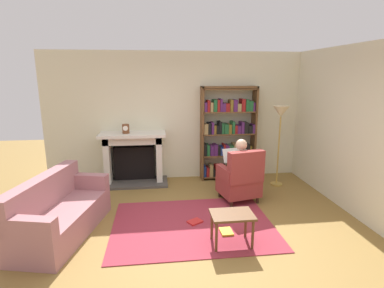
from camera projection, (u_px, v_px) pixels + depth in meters
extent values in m
plane|color=olive|center=(195.00, 235.00, 4.25)|extent=(14.00, 14.00, 0.00)
cube|color=beige|center=(180.00, 116.00, 6.42)|extent=(5.60, 0.10, 2.70)
cube|color=beige|center=(330.00, 124.00, 5.47)|extent=(0.10, 5.20, 2.70)
cube|color=maroon|center=(193.00, 224.00, 4.54)|extent=(2.40, 1.80, 0.01)
cube|color=#4C4742|center=(135.00, 183.00, 6.24)|extent=(1.37, 0.64, 0.05)
cube|color=black|center=(134.00, 163.00, 6.37)|extent=(0.85, 0.20, 0.70)
cube|color=silver|center=(108.00, 160.00, 6.17)|extent=(0.12, 0.44, 1.01)
cube|color=silver|center=(159.00, 158.00, 6.29)|extent=(0.12, 0.44, 1.01)
cube|color=silver|center=(133.00, 139.00, 6.13)|extent=(1.17, 0.44, 0.16)
cube|color=silver|center=(132.00, 134.00, 6.05)|extent=(1.33, 0.56, 0.06)
cylinder|color=brown|center=(126.00, 129.00, 5.99)|extent=(0.14, 0.14, 0.18)
cylinder|color=white|center=(125.00, 128.00, 5.92)|extent=(0.10, 0.01, 0.10)
cube|color=brown|center=(202.00, 134.00, 6.35)|extent=(0.04, 0.32, 1.99)
cube|color=brown|center=(254.00, 133.00, 6.48)|extent=(0.04, 0.32, 1.99)
cube|color=brown|center=(229.00, 87.00, 6.19)|extent=(1.18, 0.32, 0.04)
cube|color=brown|center=(227.00, 175.00, 6.62)|extent=(1.14, 0.32, 0.02)
cube|color=navy|center=(204.00, 170.00, 6.53)|extent=(0.05, 0.26, 0.23)
cube|color=maroon|center=(207.00, 171.00, 6.54)|extent=(0.06, 0.26, 0.19)
cube|color=#997F4C|center=(210.00, 170.00, 6.54)|extent=(0.08, 0.26, 0.25)
cube|color=black|center=(213.00, 172.00, 6.56)|extent=(0.04, 0.26, 0.16)
cube|color=maroon|center=(217.00, 170.00, 6.56)|extent=(0.09, 0.26, 0.23)
cube|color=#997F4C|center=(221.00, 170.00, 6.57)|extent=(0.09, 0.26, 0.24)
cube|color=maroon|center=(224.00, 170.00, 6.58)|extent=(0.06, 0.26, 0.22)
cube|color=brown|center=(227.00, 170.00, 6.59)|extent=(0.06, 0.26, 0.19)
cube|color=brown|center=(230.00, 171.00, 6.60)|extent=(0.07, 0.26, 0.16)
cube|color=#1E592D|center=(234.00, 171.00, 6.61)|extent=(0.07, 0.26, 0.17)
cube|color=#1E592D|center=(237.00, 170.00, 6.62)|extent=(0.05, 0.26, 0.18)
cube|color=maroon|center=(240.00, 170.00, 6.63)|extent=(0.07, 0.26, 0.19)
cube|color=#4C1E59|center=(244.00, 170.00, 6.64)|extent=(0.09, 0.26, 0.17)
cube|color=#997F4C|center=(247.00, 168.00, 6.64)|extent=(0.06, 0.26, 0.25)
cube|color=#1E592D|center=(250.00, 170.00, 6.66)|extent=(0.06, 0.26, 0.16)
cube|color=brown|center=(228.00, 154.00, 6.52)|extent=(1.14, 0.32, 0.02)
cube|color=black|center=(205.00, 149.00, 6.42)|extent=(0.06, 0.26, 0.25)
cube|color=#1E592D|center=(208.00, 150.00, 6.43)|extent=(0.06, 0.26, 0.23)
cube|color=#4C1E59|center=(211.00, 150.00, 6.44)|extent=(0.08, 0.26, 0.21)
cube|color=#4C1E59|center=(215.00, 149.00, 6.45)|extent=(0.08, 0.26, 0.23)
cube|color=black|center=(218.00, 150.00, 6.46)|extent=(0.06, 0.26, 0.20)
cube|color=navy|center=(221.00, 150.00, 6.47)|extent=(0.06, 0.26, 0.18)
cube|color=maroon|center=(224.00, 149.00, 6.47)|extent=(0.04, 0.26, 0.23)
cube|color=#4C1E59|center=(226.00, 149.00, 6.48)|extent=(0.08, 0.26, 0.21)
cube|color=#1E592D|center=(230.00, 149.00, 6.49)|extent=(0.09, 0.26, 0.20)
cube|color=#997F4C|center=(234.00, 148.00, 6.50)|extent=(0.08, 0.26, 0.24)
cube|color=#4C1E59|center=(238.00, 149.00, 6.51)|extent=(0.08, 0.26, 0.22)
cube|color=brown|center=(242.00, 148.00, 6.52)|extent=(0.09, 0.26, 0.24)
cube|color=black|center=(246.00, 149.00, 6.53)|extent=(0.09, 0.26, 0.22)
cube|color=brown|center=(249.00, 149.00, 6.54)|extent=(0.04, 0.26, 0.19)
cube|color=brown|center=(228.00, 133.00, 6.41)|extent=(1.14, 0.32, 0.02)
cube|color=#997F4C|center=(205.00, 129.00, 6.32)|extent=(0.08, 0.26, 0.21)
cube|color=black|center=(209.00, 128.00, 6.33)|extent=(0.06, 0.26, 0.23)
cube|color=#4C1E59|center=(212.00, 128.00, 6.33)|extent=(0.05, 0.26, 0.24)
cube|color=brown|center=(214.00, 129.00, 6.34)|extent=(0.05, 0.26, 0.18)
cube|color=black|center=(217.00, 129.00, 6.35)|extent=(0.04, 0.26, 0.17)
cube|color=black|center=(219.00, 127.00, 6.35)|extent=(0.06, 0.26, 0.25)
cube|color=#1E592D|center=(222.00, 128.00, 6.36)|extent=(0.05, 0.26, 0.22)
cube|color=#1E592D|center=(225.00, 128.00, 6.37)|extent=(0.09, 0.26, 0.20)
cube|color=brown|center=(229.00, 128.00, 6.38)|extent=(0.06, 0.26, 0.19)
cube|color=#1E592D|center=(232.00, 127.00, 6.38)|extent=(0.06, 0.26, 0.25)
cube|color=maroon|center=(235.00, 129.00, 6.40)|extent=(0.05, 0.26, 0.17)
cube|color=#4C1E59|center=(238.00, 129.00, 6.41)|extent=(0.08, 0.26, 0.16)
cube|color=#4C1E59|center=(241.00, 127.00, 6.41)|extent=(0.06, 0.26, 0.24)
cube|color=black|center=(245.00, 127.00, 6.42)|extent=(0.08, 0.26, 0.23)
cube|color=black|center=(249.00, 129.00, 6.44)|extent=(0.08, 0.26, 0.16)
cube|color=#4C1E59|center=(253.00, 128.00, 6.44)|extent=(0.07, 0.26, 0.19)
cube|color=brown|center=(229.00, 112.00, 6.31)|extent=(1.14, 0.32, 0.02)
cube|color=#4C1E59|center=(205.00, 107.00, 6.21)|extent=(0.06, 0.26, 0.19)
cube|color=maroon|center=(208.00, 106.00, 6.22)|extent=(0.05, 0.26, 0.23)
cube|color=#997F4C|center=(211.00, 107.00, 6.23)|extent=(0.06, 0.26, 0.19)
cube|color=#1E592D|center=(214.00, 105.00, 6.23)|extent=(0.07, 0.26, 0.25)
cube|color=maroon|center=(218.00, 106.00, 6.24)|extent=(0.05, 0.26, 0.24)
cube|color=#4C1E59|center=(220.00, 105.00, 6.25)|extent=(0.05, 0.26, 0.26)
cube|color=#4C1E59|center=(223.00, 107.00, 6.26)|extent=(0.07, 0.26, 0.17)
cube|color=maroon|center=(227.00, 107.00, 6.27)|extent=(0.08, 0.26, 0.17)
cube|color=brown|center=(231.00, 105.00, 6.27)|extent=(0.06, 0.26, 0.24)
cube|color=#4C1E59|center=(234.00, 105.00, 6.28)|extent=(0.08, 0.26, 0.24)
cube|color=#997F4C|center=(238.00, 107.00, 6.30)|extent=(0.08, 0.26, 0.16)
cube|color=maroon|center=(242.00, 105.00, 6.30)|extent=(0.08, 0.26, 0.25)
cube|color=#1E592D|center=(246.00, 105.00, 6.31)|extent=(0.06, 0.26, 0.25)
cube|color=#1E592D|center=(249.00, 106.00, 6.33)|extent=(0.09, 0.26, 0.21)
cube|color=#4C1E59|center=(253.00, 107.00, 6.34)|extent=(0.04, 0.26, 0.18)
cube|color=brown|center=(229.00, 89.00, 6.20)|extent=(1.14, 0.32, 0.02)
cylinder|color=#331E14|center=(244.00, 190.00, 5.74)|extent=(0.05, 0.05, 0.12)
cylinder|color=#331E14|center=(220.00, 194.00, 5.58)|extent=(0.05, 0.05, 0.12)
cylinder|color=#331E14|center=(257.00, 200.00, 5.30)|extent=(0.05, 0.05, 0.12)
cylinder|color=#331E14|center=(231.00, 204.00, 5.14)|extent=(0.05, 0.05, 0.12)
cube|color=maroon|center=(238.00, 186.00, 5.39)|extent=(0.76, 0.72, 0.30)
cube|color=maroon|center=(246.00, 167.00, 5.08)|extent=(0.66, 0.30, 0.55)
cube|color=maroon|center=(252.00, 170.00, 5.42)|extent=(0.23, 0.55, 0.22)
cube|color=maroon|center=(225.00, 174.00, 5.25)|extent=(0.23, 0.55, 0.22)
cube|color=white|center=(241.00, 165.00, 5.26)|extent=(0.36, 0.26, 0.50)
sphere|color=#D8AD8C|center=(241.00, 145.00, 5.17)|extent=(0.20, 0.20, 0.20)
cube|color=#191E3F|center=(239.00, 172.00, 5.51)|extent=(0.20, 0.42, 0.12)
cube|color=#191E3F|center=(231.00, 173.00, 5.46)|extent=(0.20, 0.42, 0.12)
cylinder|color=#191E3F|center=(234.00, 182.00, 5.74)|extent=(0.10, 0.10, 0.42)
cylinder|color=#191E3F|center=(226.00, 183.00, 5.69)|extent=(0.10, 0.10, 0.42)
cube|color=white|center=(232.00, 155.00, 5.54)|extent=(0.37, 0.18, 0.25)
cube|color=#A46B71|center=(64.00, 221.00, 4.23)|extent=(1.07, 1.81, 0.40)
cube|color=#A46B71|center=(43.00, 192.00, 4.17)|extent=(0.58, 1.70, 0.45)
cube|color=#A46B71|center=(26.00, 228.00, 3.42)|extent=(0.72, 0.32, 0.24)
cube|color=#A46B71|center=(87.00, 181.00, 4.91)|extent=(0.72, 0.32, 0.24)
cube|color=brown|center=(232.00, 215.00, 3.92)|extent=(0.56, 0.39, 0.03)
cylinder|color=brown|center=(216.00, 238.00, 3.79)|extent=(0.04, 0.04, 0.42)
cylinder|color=brown|center=(253.00, 235.00, 3.85)|extent=(0.04, 0.04, 0.42)
cylinder|color=brown|center=(212.00, 226.00, 4.09)|extent=(0.04, 0.04, 0.42)
cylinder|color=brown|center=(246.00, 224.00, 4.15)|extent=(0.04, 0.04, 0.42)
cube|color=gold|center=(226.00, 232.00, 4.30)|extent=(0.18, 0.23, 0.03)
cube|color=red|center=(195.00, 222.00, 4.59)|extent=(0.26, 0.24, 0.03)
cylinder|color=#B7933F|center=(276.00, 184.00, 6.21)|extent=(0.24, 0.24, 0.03)
cylinder|color=#B7933F|center=(278.00, 151.00, 6.05)|extent=(0.03, 0.03, 1.39)
cone|color=beige|center=(281.00, 111.00, 5.87)|extent=(0.32, 0.32, 0.22)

